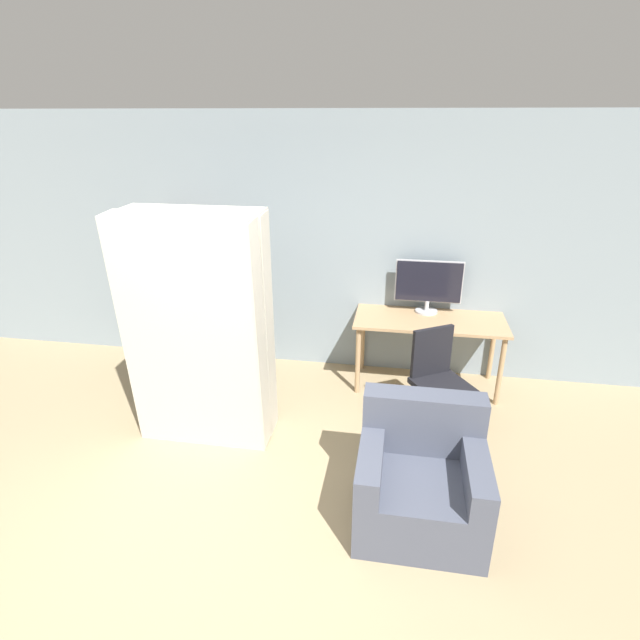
{
  "coord_description": "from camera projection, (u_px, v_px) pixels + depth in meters",
  "views": [
    {
      "loc": [
        1.05,
        -2.28,
        2.64
      ],
      "look_at": [
        0.4,
        1.53,
        1.05
      ],
      "focal_mm": 28.0,
      "sensor_mm": 36.0,
      "label": 1
    }
  ],
  "objects": [
    {
      "name": "ground_plane",
      "position": [
        220.0,
        553.0,
        3.25
      ],
      "size": [
        16.0,
        16.0,
        0.0
      ],
      "primitive_type": "plane",
      "color": "#9E8966"
    },
    {
      "name": "wall_back",
      "position": [
        303.0,
        246.0,
        5.29
      ],
      "size": [
        8.0,
        0.06,
        2.7
      ],
      "color": "gray",
      "rests_on": "ground"
    },
    {
      "name": "desk",
      "position": [
        429.0,
        327.0,
        5.02
      ],
      "size": [
        1.49,
        0.65,
        0.75
      ],
      "color": "tan",
      "rests_on": "ground"
    },
    {
      "name": "monitor",
      "position": [
        429.0,
        284.0,
        5.05
      ],
      "size": [
        0.67,
        0.23,
        0.55
      ],
      "color": "#B7B7BC",
      "rests_on": "desk"
    },
    {
      "name": "office_chair",
      "position": [
        438.0,
        391.0,
        4.4
      ],
      "size": [
        0.61,
        0.61,
        0.93
      ],
      "color": "#4C4C51",
      "rests_on": "ground"
    },
    {
      "name": "bookshelf",
      "position": [
        188.0,
        289.0,
        5.55
      ],
      "size": [
        0.68,
        0.29,
        1.68
      ],
      "color": "brown",
      "rests_on": "ground"
    },
    {
      "name": "mattress_near",
      "position": [
        194.0,
        337.0,
        3.98
      ],
      "size": [
        1.12,
        0.36,
        1.99
      ],
      "color": "beige",
      "rests_on": "ground"
    },
    {
      "name": "mattress_far",
      "position": [
        206.0,
        325.0,
        4.22
      ],
      "size": [
        1.12,
        0.28,
        1.99
      ],
      "color": "beige",
      "rests_on": "ground"
    },
    {
      "name": "armchair",
      "position": [
        420.0,
        479.0,
        3.44
      ],
      "size": [
        0.85,
        0.8,
        0.85
      ],
      "color": "#474C5B",
      "rests_on": "ground"
    }
  ]
}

